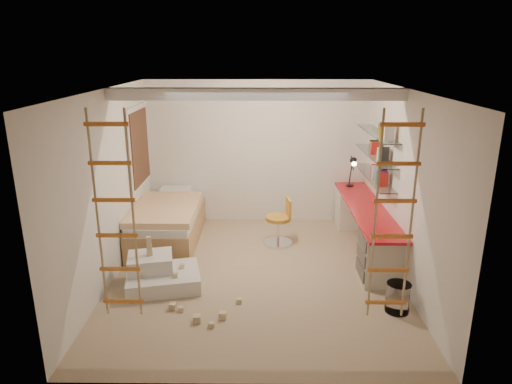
{
  "coord_description": "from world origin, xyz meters",
  "views": [
    {
      "loc": [
        0.06,
        -5.9,
        3.07
      ],
      "look_at": [
        0.0,
        0.3,
        1.15
      ],
      "focal_mm": 32.0,
      "sensor_mm": 36.0,
      "label": 1
    }
  ],
  "objects_px": {
    "desk": "(364,227)",
    "swivel_chair": "(280,228)",
    "play_platform": "(160,274)",
    "bed": "(168,222)"
  },
  "relations": [
    {
      "from": "desk",
      "to": "swivel_chair",
      "type": "xyz_separation_m",
      "value": [
        -1.34,
        0.22,
        -0.11
      ]
    },
    {
      "from": "swivel_chair",
      "to": "play_platform",
      "type": "distance_m",
      "value": 2.2
    },
    {
      "from": "bed",
      "to": "play_platform",
      "type": "height_order",
      "value": "bed"
    },
    {
      "from": "bed",
      "to": "play_platform",
      "type": "relative_size",
      "value": 1.82
    },
    {
      "from": "bed",
      "to": "play_platform",
      "type": "xyz_separation_m",
      "value": [
        0.18,
        -1.55,
        -0.16
      ]
    },
    {
      "from": "swivel_chair",
      "to": "play_platform",
      "type": "bearing_deg",
      "value": -140.05
    },
    {
      "from": "desk",
      "to": "play_platform",
      "type": "height_order",
      "value": "desk"
    },
    {
      "from": "bed",
      "to": "swivel_chair",
      "type": "xyz_separation_m",
      "value": [
        1.86,
        -0.14,
        -0.04
      ]
    },
    {
      "from": "bed",
      "to": "play_platform",
      "type": "distance_m",
      "value": 1.57
    },
    {
      "from": "desk",
      "to": "play_platform",
      "type": "xyz_separation_m",
      "value": [
        -3.02,
        -1.19,
        -0.24
      ]
    }
  ]
}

